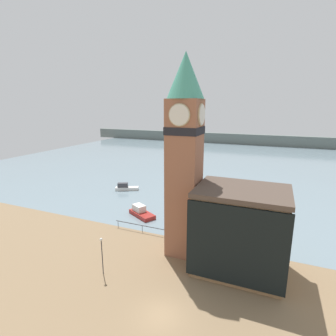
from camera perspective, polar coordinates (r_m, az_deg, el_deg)
The scene contains 10 objects.
ground_plane at distance 27.19m, azimuth -1.46°, elevation -29.34°, with size 160.00×160.00×0.00m, color #846B4C.
water at distance 94.16m, azimuth 17.07°, elevation 1.53°, with size 160.00×120.00×0.00m.
far_shoreline at distance 133.19m, azimuth 18.91°, elevation 5.83°, with size 180.00×3.00×5.00m.
pier_railing at distance 40.16m, azimuth -5.63°, elevation -12.50°, with size 9.08×0.08×1.09m.
clock_tower at distance 31.17m, azimuth 3.62°, elevation 3.10°, with size 4.27×4.27×24.28m.
pier_building at distance 31.16m, azimuth 15.38°, elevation -12.92°, with size 10.01×7.77×9.72m.
boat_near at distance 45.89m, azimuth -5.89°, elevation -9.52°, with size 5.57×4.39×1.73m.
boat_far at distance 59.59m, azimuth -9.19°, elevation -4.20°, with size 5.23×3.47×1.64m.
mooring_bollard_near at distance 35.74m, azimuth -0.17°, elevation -16.87°, with size 0.30×0.30×0.79m.
lamp_post at distance 31.05m, azimuth -14.22°, elevation -16.81°, with size 0.32×0.32×4.41m.
Camera 1 is at (8.19, -18.20, 18.46)m, focal length 28.00 mm.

